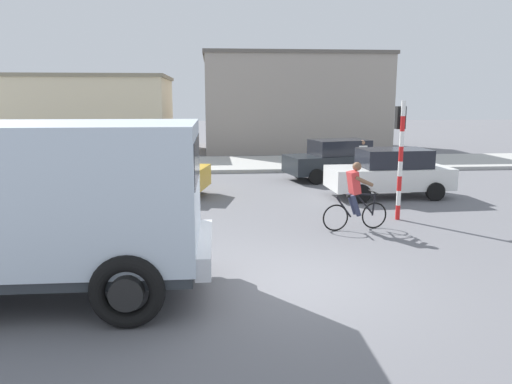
{
  "coord_description": "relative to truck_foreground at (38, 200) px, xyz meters",
  "views": [
    {
      "loc": [
        -1.37,
        -8.39,
        3.32
      ],
      "look_at": [
        -0.38,
        2.5,
        1.2
      ],
      "focal_mm": 34.87,
      "sensor_mm": 36.0,
      "label": 1
    }
  ],
  "objects": [
    {
      "name": "ground_plane",
      "position": [
        4.17,
        0.23,
        -1.67
      ],
      "size": [
        120.0,
        120.0,
        0.0
      ],
      "primitive_type": "plane",
      "color": "slate"
    },
    {
      "name": "pedestrian_near_kerb",
      "position": [
        8.73,
        10.86,
        -0.82
      ],
      "size": [
        0.34,
        0.22,
        1.62
      ],
      "color": "#2D334C",
      "rests_on": "ground"
    },
    {
      "name": "car_red_near",
      "position": [
        0.62,
        8.65,
        -0.85
      ],
      "size": [
        4.28,
        2.54,
        1.6
      ],
      "color": "gold",
      "rests_on": "ground"
    },
    {
      "name": "cyclist",
      "position": [
        6.37,
        3.69,
        -0.8
      ],
      "size": [
        1.72,
        0.54,
        1.72
      ],
      "color": "black",
      "rests_on": "ground"
    },
    {
      "name": "building_mid_block",
      "position": [
        7.92,
        23.67,
        1.26
      ],
      "size": [
        10.99,
        8.06,
        5.84
      ],
      "color": "#9E9389",
      "rests_on": "ground"
    },
    {
      "name": "building_corner_left",
      "position": [
        -5.7,
        23.05,
        0.59
      ],
      "size": [
        12.08,
        7.96,
        4.51
      ],
      "color": "beige",
      "rests_on": "ground"
    },
    {
      "name": "car_far_side",
      "position": [
        7.83,
        11.32,
        -0.85
      ],
      "size": [
        4.28,
        2.57,
        1.6
      ],
      "color": "#1E2328",
      "rests_on": "ground"
    },
    {
      "name": "truck_foreground",
      "position": [
        0.0,
        0.0,
        0.0
      ],
      "size": [
        5.44,
        2.9,
        2.9
      ],
      "color": "silver",
      "rests_on": "ground"
    },
    {
      "name": "sidewalk_far",
      "position": [
        4.17,
        15.73,
        -1.59
      ],
      "size": [
        80.0,
        5.0,
        0.16
      ],
      "primitive_type": "cube",
      "color": "#ADADA8",
      "rests_on": "ground"
    },
    {
      "name": "car_white_mid",
      "position": [
        8.72,
        7.69,
        -0.85
      ],
      "size": [
        4.08,
        2.02,
        1.6
      ],
      "color": "white",
      "rests_on": "ground"
    },
    {
      "name": "traffic_light_pole",
      "position": [
        7.85,
        4.69,
        0.4
      ],
      "size": [
        0.24,
        0.43,
        3.2
      ],
      "color": "red",
      "rests_on": "ground"
    }
  ]
}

